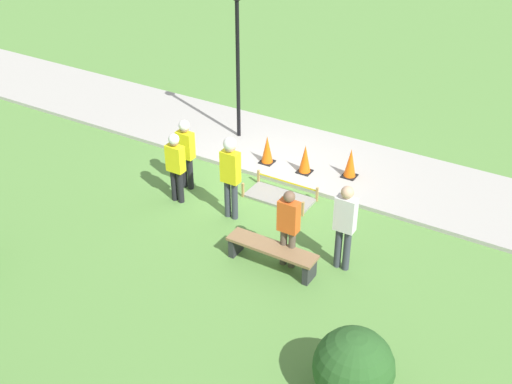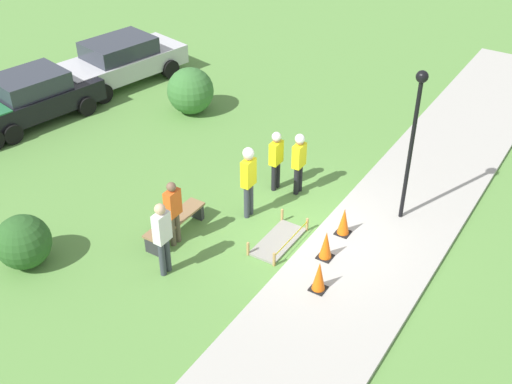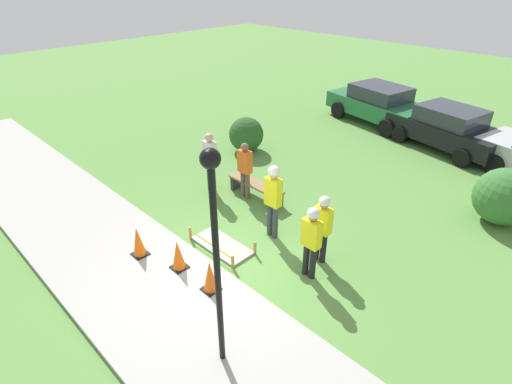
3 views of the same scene
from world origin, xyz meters
TOP-DOWN VIEW (x-y plane):
  - ground_plane at (0.00, 0.00)m, footprint 60.00×60.00m
  - sidewalk at (0.00, -1.47)m, footprint 28.00×2.93m
  - wet_concrete_patch at (-0.65, 0.58)m, footprint 1.59×0.75m
  - traffic_cone_near_patch at (-1.67, -1.02)m, footprint 0.34×0.34m
  - traffic_cone_far_patch at (-0.65, -0.66)m, footprint 0.34×0.34m
  - traffic_cone_sidewalk_edge at (0.37, -0.61)m, footprint 0.34×0.34m
  - park_bench at (-1.71, 2.82)m, footprint 1.85×0.44m
  - worker_supervisor at (-0.10, 1.77)m, footprint 0.40×0.28m
  - worker_assistant at (1.31, 1.83)m, footprint 0.40×0.24m
  - worker_trainee at (1.46, 1.24)m, footprint 0.40×0.25m
  - bystander_in_orange_shirt at (-1.96, 2.62)m, footprint 0.40×0.22m
  - bystander_in_gray_shirt at (-2.90, 2.15)m, footprint 0.40×0.24m
  - lamppost_near at (1.77, -1.51)m, footprint 0.28×0.28m
  - parked_car_silver at (4.25, 9.92)m, footprint 4.88×2.80m
  - parked_car_black at (0.66, 10.32)m, footprint 4.44×2.71m
  - shrub_rounded_near at (3.68, 6.43)m, footprint 1.49×1.49m
  - shrub_rounded_mid at (-4.35, 4.98)m, footprint 1.24×1.24m

SIDE VIEW (x-z plane):
  - ground_plane at x=0.00m, z-range 0.00..0.00m
  - wet_concrete_patch at x=-0.65m, z-range -0.14..0.22m
  - sidewalk at x=0.00m, z-range 0.00..0.10m
  - park_bench at x=-1.71m, z-range 0.10..0.58m
  - traffic_cone_sidewalk_edge at x=0.37m, z-range 0.10..0.82m
  - traffic_cone_far_patch at x=-0.65m, z-range 0.10..0.82m
  - traffic_cone_near_patch at x=-1.67m, z-range 0.10..0.83m
  - shrub_rounded_mid at x=-4.35m, z-range 0.00..1.24m
  - shrub_rounded_near at x=3.68m, z-range 0.00..1.49m
  - parked_car_black at x=0.66m, z-range 0.01..1.53m
  - parked_car_silver at x=4.25m, z-range 0.03..1.57m
  - bystander_in_orange_shirt at x=-1.96m, z-range 0.11..1.81m
  - worker_assistant at x=1.31m, z-range 0.15..1.84m
  - worker_trainee at x=1.46m, z-range 0.16..1.90m
  - bystander_in_gray_shirt at x=-2.90m, z-range 0.14..1.99m
  - worker_supervisor at x=-0.10m, z-range 0.22..2.16m
  - lamppost_near at x=1.77m, z-range 0.70..4.57m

